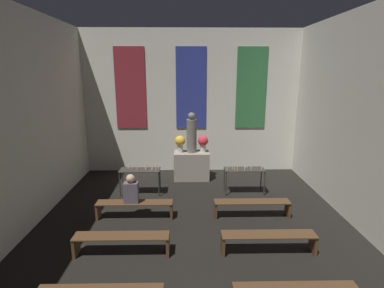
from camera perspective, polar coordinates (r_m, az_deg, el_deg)
wall_back at (r=11.01m, az=-0.18°, el=8.06°), size 7.98×0.16×5.14m
altar at (r=10.44m, az=-0.08°, el=-4.10°), size 1.21×0.71×0.97m
statue at (r=10.16m, az=-0.08°, el=1.89°), size 0.34×0.34×1.37m
flower_vase_left at (r=10.22m, az=-2.28°, el=0.35°), size 0.36×0.36×0.58m
flower_vase_right at (r=10.23m, az=2.11°, el=0.37°), size 0.36×0.36×0.58m
candle_rack_left at (r=9.24m, az=-9.83°, el=-5.39°), size 1.22×0.48×0.99m
candle_rack_right at (r=9.30m, az=9.93°, el=-5.28°), size 1.22×0.48×0.98m
pew_third_left at (r=6.56m, az=-13.26°, el=-17.45°), size 1.94×0.36×0.43m
pew_third_right at (r=6.64m, az=14.35°, el=-17.11°), size 1.94×0.36×0.43m
pew_back_left at (r=7.94m, az=-10.85°, el=-11.56°), size 1.94×0.36×0.43m
pew_back_right at (r=8.01m, az=11.33°, el=-11.37°), size 1.94×0.36×0.43m
person_seated at (r=7.78m, az=-11.54°, el=-8.56°), size 0.36×0.24×0.74m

